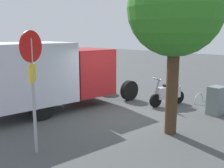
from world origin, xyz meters
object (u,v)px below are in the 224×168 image
motorcycle (168,93)px  stop_sign (32,73)px  street_tree (176,9)px  utility_cabinet (216,101)px  bike_rack_hoop (198,103)px  box_truck_near (44,72)px

motorcycle → stop_sign: size_ratio=0.58×
motorcycle → street_tree: street_tree is taller
stop_sign → motorcycle: bearing=-177.0°
utility_cabinet → stop_sign: bearing=-14.3°
stop_sign → bike_rack_hoop: 7.85m
street_tree → utility_cabinet: (-2.84, 0.08, -3.13)m
motorcycle → bike_rack_hoop: (-1.35, 0.68, -0.52)m
motorcycle → street_tree: size_ratio=0.35×
utility_cabinet → street_tree: bearing=-1.5°
box_truck_near → utility_cabinet: (-4.40, 4.82, -0.99)m
motorcycle → utility_cabinet: bearing=111.2°
box_truck_near → stop_sign: size_ratio=2.31×
street_tree → utility_cabinet: size_ratio=4.76×
box_truck_near → bike_rack_hoop: bearing=-29.8°
bike_rack_hoop → box_truck_near: bearing=-32.6°
box_truck_near → street_tree: street_tree is taller
box_truck_near → utility_cabinet: size_ratio=6.68×
box_truck_near → utility_cabinet: bearing=-44.8°
motorcycle → box_truck_near: bearing=-20.1°
street_tree → bike_rack_hoop: (-3.96, -1.22, -3.66)m
motorcycle → utility_cabinet: motorcycle is taller
motorcycle → stop_sign: 6.41m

